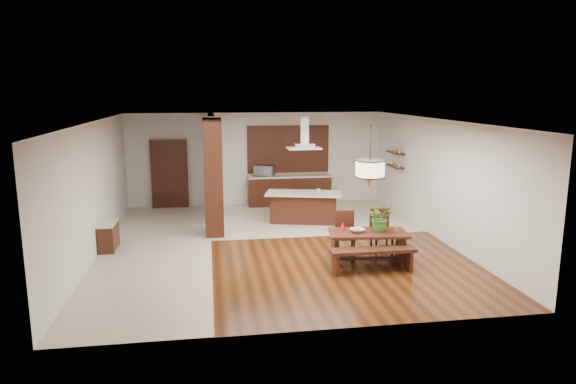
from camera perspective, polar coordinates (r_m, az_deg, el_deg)
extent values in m
plane|color=#381B0A|center=(12.18, -1.40, -5.82)|extent=(9.00, 9.00, 0.00)
cube|color=white|center=(11.67, -1.47, 7.93)|extent=(8.00, 9.00, 0.04)
cube|color=silver|center=(16.26, -3.51, 3.69)|extent=(8.00, 0.04, 2.90)
cube|color=silver|center=(7.51, 3.07, -5.13)|extent=(8.00, 0.04, 2.90)
cube|color=silver|center=(12.00, -20.73, 0.32)|extent=(0.04, 9.00, 2.90)
cube|color=silver|center=(12.97, 16.37, 1.36)|extent=(0.04, 9.00, 2.90)
cube|color=beige|center=(12.15, -14.45, -6.20)|extent=(2.50, 9.00, 0.01)
cube|color=beige|center=(14.76, 2.14, -2.78)|extent=(5.50, 4.00, 0.01)
cube|color=#3E230F|center=(11.67, -1.47, 7.86)|extent=(8.00, 9.00, 0.02)
cube|color=black|center=(12.93, -8.30, 1.66)|extent=(0.45, 1.00, 2.90)
cube|color=silver|center=(15.00, -8.41, 2.96)|extent=(0.18, 2.40, 2.90)
cube|color=black|center=(12.41, -19.32, -4.63)|extent=(0.37, 0.88, 0.63)
cube|color=black|center=(16.19, -13.02, 1.96)|extent=(1.10, 0.20, 2.10)
cube|color=black|center=(16.25, 0.14, 0.13)|extent=(2.60, 0.60, 0.90)
cube|color=silver|center=(16.17, 0.14, 1.79)|extent=(2.60, 0.62, 0.05)
cube|color=#A86132|center=(16.31, 0.00, 4.79)|extent=(2.60, 0.08, 1.50)
cube|color=black|center=(15.29, 11.80, 2.81)|extent=(0.26, 0.90, 0.04)
cube|color=black|center=(15.24, 11.86, 4.30)|extent=(0.26, 0.90, 0.04)
cube|color=black|center=(10.87, 8.87, -4.52)|extent=(1.70, 1.00, 0.05)
cube|color=black|center=(10.86, 5.18, -6.29)|extent=(0.15, 0.65, 0.62)
cube|color=black|center=(11.11, 12.38, -6.11)|extent=(0.15, 0.65, 0.62)
imported|color=#3B7A28|center=(10.92, 10.19, -2.81)|extent=(0.60, 0.55, 0.57)
imported|color=beige|center=(10.80, 7.72, -4.25)|extent=(0.36, 0.36, 0.07)
cone|color=red|center=(10.82, 6.08, -3.80)|extent=(0.15, 0.15, 0.21)
cylinder|color=gold|center=(10.90, 11.91, -4.14)|extent=(0.08, 0.08, 0.11)
cube|color=black|center=(14.07, 1.74, -1.81)|extent=(1.89, 1.10, 0.80)
cube|color=silver|center=(13.94, 1.79, -0.15)|extent=(2.21, 1.38, 0.04)
imported|color=silver|center=(13.98, 3.38, 0.15)|extent=(0.14, 0.14, 0.09)
imported|color=#B7B9BF|center=(16.02, -2.65, 2.37)|extent=(0.70, 0.59, 0.33)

